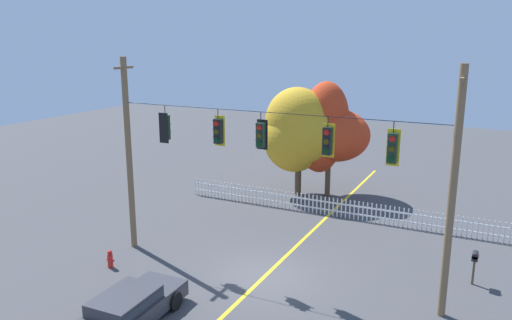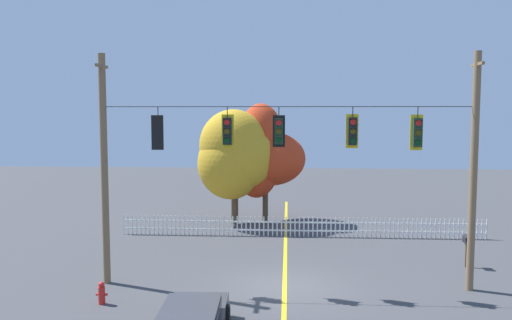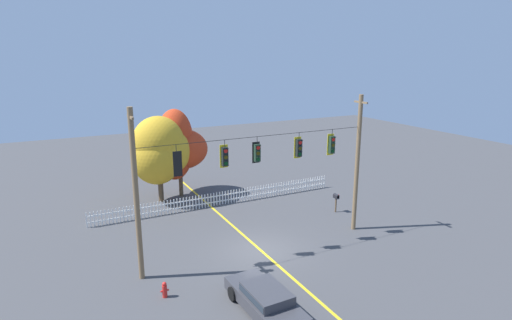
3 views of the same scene
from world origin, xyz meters
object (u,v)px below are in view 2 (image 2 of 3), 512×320
Objects in this scene: traffic_signal_northbound_primary at (158,132)px; traffic_signal_southbound_primary at (279,131)px; fire_hydrant at (102,293)px; traffic_signal_northbound_secondary at (352,131)px; autumn_maple_near_fence at (235,155)px; autumn_maple_mid at (264,155)px; traffic_signal_eastbound_side at (417,132)px; roadside_mailbox at (467,241)px; traffic_signal_westbound_side at (227,131)px.

traffic_signal_northbound_primary and traffic_signal_southbound_primary have the same top height.
traffic_signal_northbound_secondary is at bearing 14.54° from fire_hydrant.
traffic_signal_southbound_primary is at bearing -76.06° from autumn_maple_near_fence.
traffic_signal_northbound_secondary is at bearing 0.16° from traffic_signal_northbound_primary.
fire_hydrant is (-8.30, -2.15, -5.23)m from traffic_signal_northbound_secondary.
autumn_maple_mid is (3.30, 11.10, -1.71)m from traffic_signal_northbound_primary.
traffic_signal_eastbound_side is at bearing 0.01° from traffic_signal_southbound_primary.
traffic_signal_southbound_primary is at bearing -159.47° from roadside_mailbox.
fire_hydrant is 0.57× the size of roadside_mailbox.
traffic_signal_northbound_secondary reaches higher than roadside_mailbox.
autumn_maple_mid is (1.56, 0.79, -0.03)m from autumn_maple_near_fence.
traffic_signal_northbound_secondary reaches higher than fire_hydrant.
traffic_signal_southbound_primary is 1.09× the size of roadside_mailbox.
traffic_signal_westbound_side and traffic_signal_southbound_primary have the same top height.
autumn_maple_near_fence is (-7.35, 10.29, -1.70)m from traffic_signal_eastbound_side.
roadside_mailbox is (2.75, 2.82, -4.50)m from traffic_signal_eastbound_side.
roadside_mailbox is (9.36, 2.82, -4.53)m from traffic_signal_westbound_side.
traffic_signal_northbound_secondary is at bearing -179.99° from traffic_signal_eastbound_side.
roadside_mailbox is (4.98, 2.82, -4.54)m from traffic_signal_northbound_secondary.
autumn_maple_mid is (0.83, 11.08, -1.75)m from traffic_signal_westbound_side.
roadside_mailbox is at bearing 13.51° from traffic_signal_northbound_primary.
autumn_maple_mid is at bearing 26.93° from autumn_maple_near_fence.
traffic_signal_westbound_side reaches higher than roadside_mailbox.
autumn_maple_mid is at bearing 107.81° from traffic_signal_northbound_secondary.
traffic_signal_eastbound_side is 0.24× the size of autumn_maple_near_fence.
traffic_signal_eastbound_side is at bearing 0.01° from traffic_signal_northbound_secondary.
traffic_signal_westbound_side is at bearing -85.91° from autumn_maple_near_fence.
traffic_signal_southbound_primary is at bearing 20.57° from fire_hydrant.
traffic_signal_eastbound_side is 12.62m from autumn_maple_mid.
traffic_signal_westbound_side is 6.61m from traffic_signal_eastbound_side.
autumn_maple_near_fence reaches higher than fire_hydrant.
autumn_maple_mid reaches higher than autumn_maple_near_fence.
traffic_signal_southbound_primary is 4.80m from traffic_signal_eastbound_side.
traffic_signal_northbound_secondary is (6.86, 0.02, 0.06)m from traffic_signal_northbound_primary.
autumn_maple_near_fence is (-5.12, 10.29, -1.74)m from traffic_signal_northbound_secondary.
traffic_signal_westbound_side is 1.02× the size of traffic_signal_southbound_primary.
autumn_maple_near_fence is at bearing 75.66° from fire_hydrant.
traffic_signal_northbound_secondary and traffic_signal_eastbound_side have the same top height.
autumn_maple_near_fence is at bearing 80.42° from traffic_signal_northbound_primary.
autumn_maple_mid is (-0.99, 11.08, -1.76)m from traffic_signal_southbound_primary.
fire_hydrant is (-4.74, -13.24, -3.47)m from autumn_maple_mid.
traffic_signal_westbound_side and traffic_signal_northbound_secondary have the same top height.
traffic_signal_westbound_side is at bearing -180.00° from traffic_signal_northbound_secondary.
fire_hydrant is at bearing -159.43° from traffic_signal_southbound_primary.
autumn_maple_mid is at bearing 117.58° from traffic_signal_eastbound_side.
traffic_signal_westbound_side is 1.82m from traffic_signal_southbound_primary.
autumn_maple_mid reaches higher than fire_hydrant.
roadside_mailbox is (10.10, -7.47, -2.80)m from autumn_maple_near_fence.
traffic_signal_eastbound_side is 1.16× the size of roadside_mailbox.
traffic_signal_eastbound_side is at bearing 0.13° from traffic_signal_northbound_primary.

